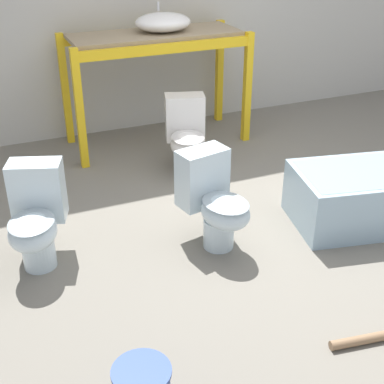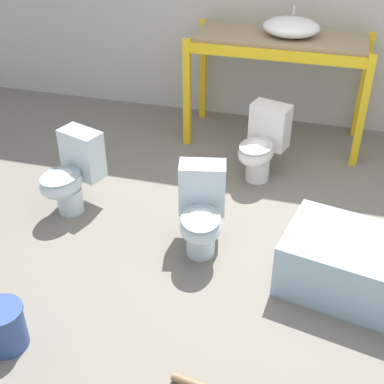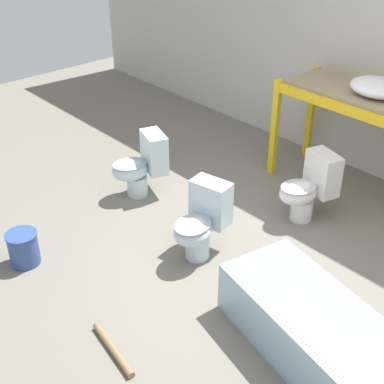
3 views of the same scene
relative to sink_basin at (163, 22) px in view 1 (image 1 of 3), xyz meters
name	(u,v)px [view 1 (image 1 of 3)]	position (x,y,z in m)	size (l,w,h in m)	color
ground_plane	(254,211)	(0.13, -1.70, -1.21)	(12.00, 12.00, 0.00)	slate
shelving_rack	(156,53)	(-0.09, -0.01, -0.28)	(1.78, 0.73, 1.12)	yellow
sink_basin	(163,22)	(0.00, 0.00, 0.00)	(0.54, 0.45, 0.26)	white
toilet_near	(214,200)	(-0.37, -2.00, -0.85)	(0.44, 0.63, 0.69)	silver
toilet_far	(36,217)	(-1.57, -1.74, -0.85)	(0.50, 0.65, 0.69)	silver
toilet_extra	(187,135)	(-0.09, -0.80, -0.85)	(0.48, 0.64, 0.69)	white
loose_pipe	(377,337)	(0.06, -3.28, -1.18)	(0.58, 0.14, 0.06)	#8C6B4C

